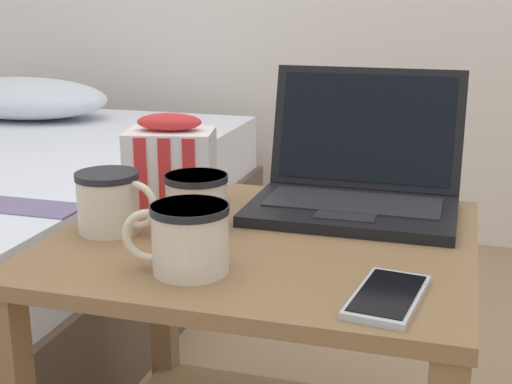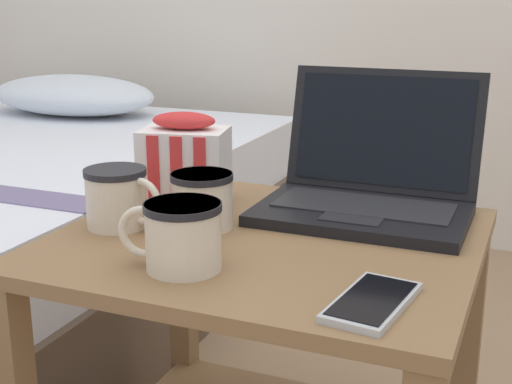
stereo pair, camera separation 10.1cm
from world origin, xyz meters
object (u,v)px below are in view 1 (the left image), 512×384
at_px(mug_mid_center, 198,198).
at_px(snack_bag, 171,163).
at_px(mug_front_left, 188,235).
at_px(mug_front_right, 110,199).
at_px(laptop, 356,182).
at_px(cell_phone, 388,296).

bearing_deg(mug_mid_center, snack_bag, 128.91).
bearing_deg(mug_front_left, snack_bag, 117.08).
bearing_deg(mug_mid_center, mug_front_right, -157.16).
bearing_deg(mug_mid_center, mug_front_left, -72.86).
xyz_separation_m(laptop, cell_phone, (0.09, -0.36, -0.04)).
bearing_deg(mug_front_right, cell_phone, -17.28).
xyz_separation_m(mug_front_left, cell_phone, (0.26, -0.02, -0.05)).
distance_m(laptop, mug_mid_center, 0.28).
height_order(mug_front_left, mug_mid_center, mug_front_left).
bearing_deg(mug_front_right, laptop, 33.44).
distance_m(laptop, mug_front_left, 0.38).
relative_size(mug_front_left, mug_mid_center, 1.07).
height_order(mug_front_left, mug_front_right, mug_front_right).
xyz_separation_m(laptop, mug_mid_center, (-0.22, -0.17, 0.00)).
bearing_deg(laptop, mug_front_left, -115.89).
distance_m(mug_mid_center, cell_phone, 0.37).
bearing_deg(snack_bag, cell_phone, -36.68).
height_order(laptop, mug_front_left, laptop).
bearing_deg(snack_bag, mug_front_left, -62.92).
relative_size(laptop, cell_phone, 2.11).
xyz_separation_m(mug_mid_center, snack_bag, (-0.09, 0.12, 0.02)).
bearing_deg(mug_front_left, mug_front_right, 146.04).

